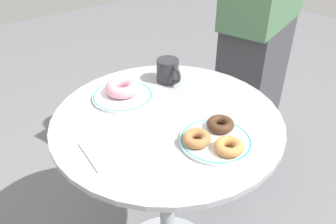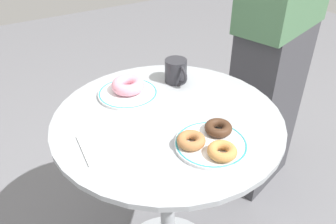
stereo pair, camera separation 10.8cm
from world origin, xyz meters
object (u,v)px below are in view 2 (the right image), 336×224
object	(u,v)px
donut_pink_frosted	(128,85)
person_figure	(276,43)
cafe_table	(168,176)
donut_old_fashioned	(222,151)
plate_left	(128,93)
donut_chocolate	(218,128)
coffee_mug	(176,71)
donut_cinnamon	(191,140)
plate_right	(211,144)
paper_napkin	(101,145)

from	to	relation	value
donut_pink_frosted	person_figure	distance (m)	0.74
cafe_table	donut_old_fashioned	xyz separation A→B (m)	(0.25, 0.03, 0.29)
plate_left	donut_chocolate	distance (m)	0.37
donut_old_fashioned	plate_left	bearing A→B (deg)	-169.75
cafe_table	coffee_mug	world-z (taller)	coffee_mug
donut_cinnamon	plate_right	bearing A→B (deg)	65.96
plate_left	paper_napkin	distance (m)	0.29
donut_pink_frosted	person_figure	size ratio (longest dim) A/B	0.07
donut_chocolate	paper_napkin	distance (m)	0.34
plate_right	donut_pink_frosted	size ratio (longest dim) A/B	1.80
plate_left	donut_old_fashioned	bearing A→B (deg)	10.25
plate_right	donut_cinnamon	size ratio (longest dim) A/B	2.56
donut_cinnamon	person_figure	bearing A→B (deg)	118.38
cafe_table	coffee_mug	bearing A→B (deg)	141.68
coffee_mug	person_figure	xyz separation A→B (m)	(-0.04, 0.55, -0.02)
plate_right	donut_cinnamon	distance (m)	0.06
cafe_table	coffee_mug	size ratio (longest dim) A/B	6.36
plate_left	plate_right	distance (m)	0.38
coffee_mug	cafe_table	bearing A→B (deg)	-38.32
cafe_table	paper_napkin	bearing A→B (deg)	-82.52
donut_old_fashioned	paper_napkin	xyz separation A→B (m)	(-0.21, -0.26, -0.02)
person_figure	coffee_mug	bearing A→B (deg)	-86.20
cafe_table	donut_chocolate	size ratio (longest dim) A/B	9.44
plate_left	coffee_mug	world-z (taller)	coffee_mug
plate_left	plate_right	bearing A→B (deg)	12.67
donut_old_fashioned	coffee_mug	world-z (taller)	coffee_mug
donut_cinnamon	paper_napkin	xyz separation A→B (m)	(-0.13, -0.22, -0.02)
plate_right	coffee_mug	world-z (taller)	coffee_mug
donut_pink_frosted	donut_old_fashioned	xyz separation A→B (m)	(0.44, 0.07, -0.01)
donut_pink_frosted	cafe_table	bearing A→B (deg)	13.01
plate_left	donut_chocolate	xyz separation A→B (m)	(0.34, 0.13, 0.02)
plate_right	coffee_mug	distance (m)	0.39
coffee_mug	donut_cinnamon	bearing A→B (deg)	-25.38
donut_pink_frosted	donut_cinnamon	world-z (taller)	donut_pink_frosted
donut_pink_frosted	coffee_mug	bearing A→B (deg)	86.04
plate_left	coffee_mug	distance (m)	0.20
plate_left	plate_right	world-z (taller)	same
cafe_table	plate_right	size ratio (longest dim) A/B	3.69
donut_cinnamon	coffee_mug	bearing A→B (deg)	154.62
paper_napkin	coffee_mug	size ratio (longest dim) A/B	1.16
plate_left	donut_pink_frosted	distance (m)	0.03
plate_right	donut_chocolate	bearing A→B (deg)	122.89
donut_pink_frosted	donut_cinnamon	size ratio (longest dim) A/B	1.42
donut_old_fashioned	paper_napkin	distance (m)	0.34
donut_cinnamon	person_figure	xyz separation A→B (m)	(-0.38, 0.71, -0.00)
donut_old_fashioned	person_figure	xyz separation A→B (m)	(-0.47, 0.66, -0.00)
donut_pink_frosted	donut_chocolate	bearing A→B (deg)	19.71
plate_right	donut_old_fashioned	world-z (taller)	donut_old_fashioned
donut_pink_frosted	paper_napkin	size ratio (longest dim) A/B	0.82
cafe_table	coffee_mug	xyz separation A→B (m)	(-0.18, 0.15, 0.31)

